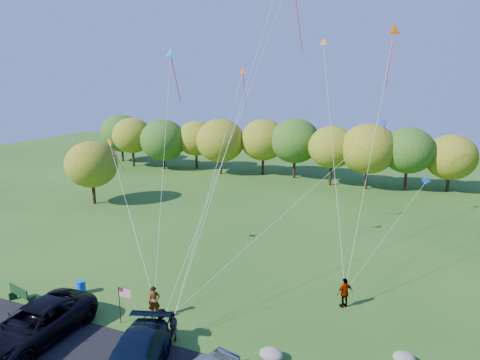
# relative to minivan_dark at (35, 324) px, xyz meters

# --- Properties ---
(ground) EXTENTS (140.00, 140.00, 0.00)m
(ground) POSITION_rel_minivan_dark_xyz_m (7.15, 3.38, -0.99)
(ground) COLOR #275016
(ground) RESTS_ON ground
(treeline) EXTENTS (77.91, 27.86, 8.63)m
(treeline) POSITION_rel_minivan_dark_xyz_m (7.38, 39.66, 3.93)
(treeline) COLOR #322412
(treeline) RESTS_ON ground
(minivan_dark) EXTENTS (3.10, 6.69, 1.86)m
(minivan_dark) POSITION_rel_minivan_dark_xyz_m (0.00, 0.00, 0.00)
(minivan_dark) COLOR black
(minivan_dark) RESTS_ON asphalt_lane
(flyer_a) EXTENTS (0.80, 0.81, 1.88)m
(flyer_a) POSITION_rel_minivan_dark_xyz_m (4.41, 4.37, -0.05)
(flyer_a) COLOR #4C4C59
(flyer_a) RESTS_ON ground
(flyer_b) EXTENTS (0.93, 0.82, 1.60)m
(flyer_b) POSITION_rel_minivan_dark_xyz_m (6.55, 2.82, -0.19)
(flyer_b) COLOR #4C4C59
(flyer_b) RESTS_ON ground
(flyer_c) EXTENTS (1.33, 1.08, 1.80)m
(flyer_c) POSITION_rel_minivan_dark_xyz_m (6.08, 2.58, -0.09)
(flyer_c) COLOR #4C4C59
(flyer_c) RESTS_ON ground
(flyer_d) EXTENTS (1.10, 1.09, 1.86)m
(flyer_d) POSITION_rel_minivan_dark_xyz_m (14.32, 9.76, -0.06)
(flyer_d) COLOR #4C4C59
(flyer_d) RESTS_ON ground
(park_bench) EXTENTS (1.94, 0.71, 1.08)m
(park_bench) POSITION_rel_minivan_dark_xyz_m (-4.14, 2.56, -0.41)
(park_bench) COLOR black
(park_bench) RESTS_ON ground
(trash_barrel) EXTENTS (0.57, 0.57, 0.86)m
(trash_barrel) POSITION_rel_minivan_dark_xyz_m (-1.53, 4.90, -0.56)
(trash_barrel) COLOR blue
(trash_barrel) RESTS_ON ground
(flag_assembly) EXTENTS (0.83, 0.54, 2.23)m
(flag_assembly) POSITION_rel_minivan_dark_xyz_m (3.21, 3.11, 0.66)
(flag_assembly) COLOR black
(flag_assembly) RESTS_ON ground
(boulder_near) EXTENTS (1.21, 0.95, 0.61)m
(boulder_near) POSITION_rel_minivan_dark_xyz_m (11.88, 3.27, -0.68)
(boulder_near) COLOR gray
(boulder_near) RESTS_ON ground
(boulder_far) EXTENTS (1.07, 0.89, 0.56)m
(boulder_far) POSITION_rel_minivan_dark_xyz_m (17.89, 5.54, -0.71)
(boulder_far) COLOR slate
(boulder_far) RESTS_ON ground
(kites_aloft) EXTENTS (25.24, 11.93, 18.96)m
(kites_aloft) POSITION_rel_minivan_dark_xyz_m (8.41, 17.51, 16.86)
(kites_aloft) COLOR #C8164E
(kites_aloft) RESTS_ON ground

